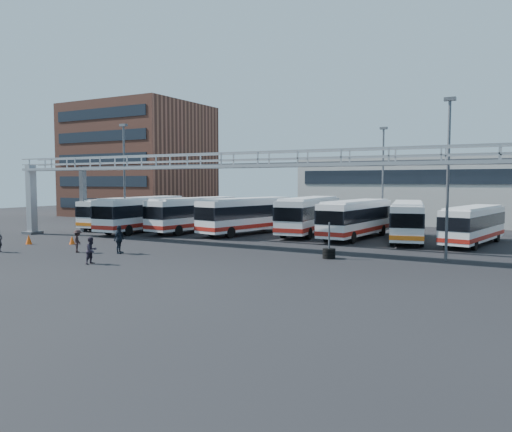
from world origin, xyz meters
The scene contains 21 objects.
ground centered at (0.00, 0.00, 0.00)m, with size 140.00×140.00×0.00m, color black.
gantry centered at (0.00, 5.87, 5.51)m, with size 51.40×5.15×7.10m.
apartment_building centered at (-34.00, 30.00, 8.00)m, with size 18.00×15.00×16.00m, color brown.
warehouse centered at (12.00, 38.00, 4.00)m, with size 42.00×14.00×8.00m, color #9E9E99.
light_pole_left centered at (-16.00, 8.00, 5.73)m, with size 0.70×0.35×10.21m.
light_pole_mid centered at (12.00, 7.00, 5.73)m, with size 0.70×0.35×10.21m.
light_pole_back centered at (4.00, 22.00, 5.73)m, with size 0.70×0.35×10.21m.
bus_0 centered at (-21.97, 13.52, 1.74)m, with size 3.00×10.50×3.15m.
bus_1 centered at (-17.12, 11.66, 1.91)m, with size 3.19×11.49×3.46m.
bus_2 centered at (-12.45, 13.95, 1.88)m, with size 3.84×11.43×3.41m.
bus_3 centered at (-6.94, 14.84, 1.90)m, with size 4.91×11.62×3.44m.
bus_4 centered at (-1.59, 17.13, 1.95)m, with size 3.59×11.75×3.52m.
bus_5 centered at (3.24, 16.21, 1.86)m, with size 3.45×11.24×3.36m.
bus_6 centered at (7.58, 16.50, 1.83)m, with size 4.62×11.14×3.30m.
bus_7 centered at (12.68, 16.40, 1.68)m, with size 4.05×10.28×3.05m.
pedestrian_b centered at (-6.71, -4.65, 0.82)m, with size 0.80×0.62×1.65m, color #28212E.
pedestrian_c centered at (-11.33, -1.62, 0.81)m, with size 1.04×0.60×1.61m, color black.
pedestrian_d centered at (-8.37, -0.63, 0.98)m, with size 1.15×0.48×1.97m, color black.
cone_left centered at (-18.41, -0.29, 0.39)m, with size 0.49×0.49×0.78m, color #E94F0C.
cone_right centered at (-15.36, 1.35, 0.35)m, with size 0.44×0.44×0.70m, color #E94F0C.
tire_stack centered at (5.17, 4.37, 0.40)m, with size 0.83×0.83×2.37m.
Camera 1 is at (16.58, -26.14, 5.03)m, focal length 35.00 mm.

